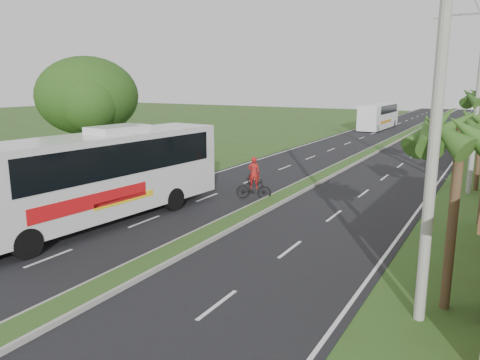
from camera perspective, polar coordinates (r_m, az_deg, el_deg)
The scene contains 12 objects.
ground at distance 15.48m, azimuth -14.02°, elevation -11.67°, with size 180.00×180.00×0.00m, color #354D1C.
road_asphalt at distance 32.30m, azimuth 11.15°, elevation 0.93°, with size 14.00×160.00×0.02m, color black.
median_strip at distance 32.28m, azimuth 11.16°, elevation 1.09°, with size 1.20×160.00×0.18m.
lane_edge_left at distance 34.96m, azimuth 0.70°, elevation 1.98°, with size 0.12×160.00×0.01m, color silver.
lane_edge_right at distance 30.89m, azimuth 22.99°, elevation -0.34°, with size 0.12×160.00×0.01m, color silver.
palm_verge_a at distance 13.21m, azimuth 25.34°, elevation 4.85°, with size 2.40×2.40×5.45m.
shade_tree at distance 29.91m, azimuth -18.21°, elevation 9.37°, with size 6.30×6.00×7.54m.
utility_pole_a at distance 12.20m, azimuth 22.97°, elevation 8.95°, with size 1.60×0.28×11.00m.
utility_pole_b at distance 28.14m, azimuth 27.17°, elevation 11.03°, with size 3.20×0.28×12.00m.
coach_bus_main at distance 20.84m, azimuth -16.98°, elevation 0.92°, with size 3.79×13.08×4.17m.
coach_bus_far at distance 62.73m, azimuth 16.57°, elevation 7.62°, with size 2.60×10.82×3.14m.
motorcyclist at distance 24.47m, azimuth 1.69°, elevation -0.51°, with size 1.93×1.10×2.26m.
Camera 1 is at (9.99, -10.09, 6.14)m, focal length 35.00 mm.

